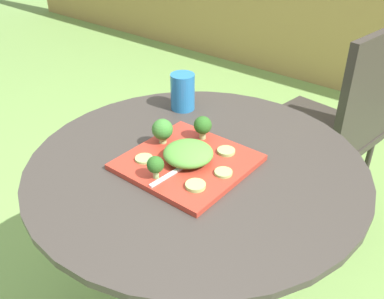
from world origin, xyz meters
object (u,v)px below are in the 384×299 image
salad_plate (187,162)px  drinking_glass (183,94)px  fork (180,169)px  patio_chair (337,119)px

salad_plate → drinking_glass: bearing=132.2°
drinking_glass → fork: bearing=-51.0°
salad_plate → drinking_glass: drinking_glass is taller
salad_plate → fork: bearing=-72.4°
drinking_glass → fork: drinking_glass is taller
salad_plate → fork: size_ratio=1.83×
patio_chair → fork: 0.89m
patio_chair → drinking_glass: 0.70m
patio_chair → fork: size_ratio=5.81×
fork → patio_chair: bearing=86.2°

